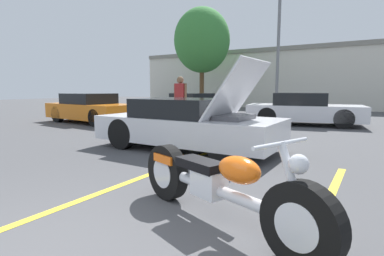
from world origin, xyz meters
name	(u,v)px	position (x,y,z in m)	size (l,w,h in m)	color
parking_stripe_foreground	(115,187)	(-1.08, 1.91, 0.00)	(0.12, 5.63, 0.01)	yellow
parking_stripe_middle	(313,234)	(1.61, 1.91, 0.00)	(0.12, 5.63, 0.01)	yellow
far_building	(345,76)	(0.00, 22.75, 2.34)	(32.00, 4.20, 4.40)	beige
light_pole	(280,32)	(-3.06, 17.01, 4.73)	(1.21, 0.28, 8.69)	slate
tree_background	(202,41)	(-8.74, 17.75, 4.79)	(3.93, 3.93, 7.06)	brown
motorcycle	(218,186)	(0.71, 1.64, 0.41)	(2.50, 1.12, 0.99)	black
show_car_hood_open	(188,124)	(-1.68, 4.82, 0.59)	(4.29, 1.84, 2.00)	silver
parked_car_mid_right_row	(303,109)	(-0.42, 11.31, 0.60)	(4.56, 2.67, 1.26)	silver
parked_car_mid_left_row	(194,105)	(-5.94, 12.03, 0.57)	(4.34, 2.68, 1.19)	black
parked_car_left_row	(91,109)	(-8.14, 7.39, 0.59)	(4.39, 2.11, 1.22)	orange
spectator_by_show_car	(180,98)	(-3.80, 7.65, 1.11)	(0.52, 0.24, 1.84)	brown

